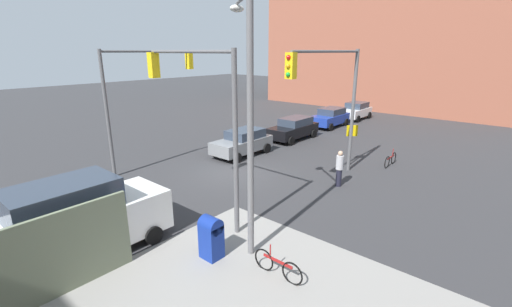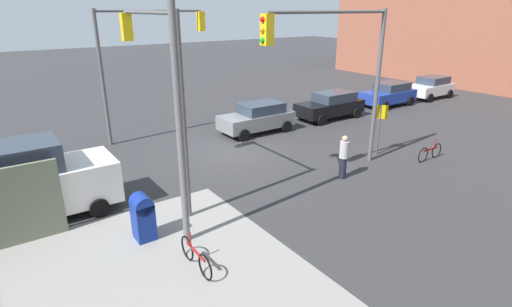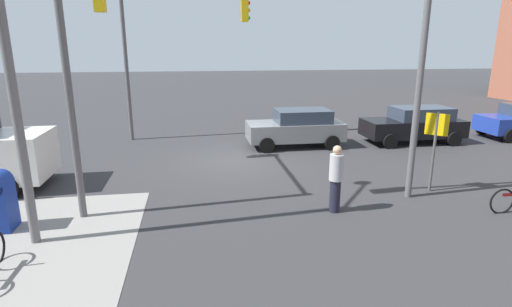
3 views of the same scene
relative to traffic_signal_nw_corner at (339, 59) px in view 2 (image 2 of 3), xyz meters
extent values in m
plane|color=#333335|center=(2.10, -4.50, -4.67)|extent=(120.00, 120.00, 0.00)
cylinder|color=#59595B|center=(-2.40, 0.00, -1.42)|extent=(0.18, 0.18, 6.50)
cylinder|color=#59595B|center=(0.53, 0.00, 1.71)|extent=(5.85, 0.12, 0.12)
cube|color=yellow|center=(3.45, 0.00, 1.18)|extent=(0.32, 0.36, 1.00)
sphere|color=red|center=(3.63, 0.00, 1.50)|extent=(0.18, 0.18, 0.18)
sphere|color=orange|center=(3.63, 0.00, 1.18)|extent=(0.18, 0.18, 0.18)
sphere|color=green|center=(3.63, 0.00, 0.86)|extent=(0.18, 0.18, 0.18)
cylinder|color=#59595B|center=(6.60, -9.00, -1.42)|extent=(0.18, 0.18, 6.50)
cylinder|color=#59595B|center=(3.90, -9.00, 1.71)|extent=(5.41, 0.12, 0.12)
cube|color=yellow|center=(1.20, -9.00, 1.18)|extent=(0.32, 0.36, 1.00)
sphere|color=red|center=(1.02, -9.00, 1.50)|extent=(0.18, 0.18, 0.18)
sphere|color=orange|center=(1.02, -9.00, 1.18)|extent=(0.18, 0.18, 0.18)
sphere|color=green|center=(1.02, -9.00, 0.86)|extent=(0.18, 0.18, 0.18)
cylinder|color=#59595B|center=(6.60, 0.00, -1.42)|extent=(0.18, 0.18, 6.50)
cylinder|color=#59595B|center=(6.60, -2.26, 1.71)|extent=(0.12, 4.51, 0.12)
cube|color=yellow|center=(6.60, -4.51, 1.18)|extent=(0.36, 0.32, 1.00)
sphere|color=red|center=(6.60, -4.69, 1.50)|extent=(0.18, 0.18, 0.18)
sphere|color=orange|center=(6.60, -4.69, 1.18)|extent=(0.18, 0.18, 0.18)
sphere|color=green|center=(6.60, -4.69, 0.86)|extent=(0.18, 0.18, 0.18)
cylinder|color=slate|center=(7.30, 1.30, -0.67)|extent=(0.20, 0.20, 8.00)
cylinder|color=#4C4C4C|center=(-3.30, -0.35, -3.47)|extent=(0.08, 0.08, 2.40)
cube|color=yellow|center=(-3.30, -0.35, -2.62)|extent=(0.48, 0.48, 0.64)
cube|color=navy|center=(8.30, 0.50, -4.10)|extent=(0.56, 0.64, 1.15)
cylinder|color=navy|center=(8.30, 0.50, -3.52)|extent=(0.56, 0.64, 0.56)
cylinder|color=red|center=(-2.90, -8.70, -4.27)|extent=(0.26, 0.26, 0.80)
sphere|color=red|center=(-2.90, -8.70, -3.85)|extent=(0.24, 0.24, 0.24)
cube|color=#1E389E|center=(-11.90, -6.47, -3.98)|extent=(4.10, 1.80, 0.75)
cube|color=#2D3847|center=(-12.23, -6.47, -3.33)|extent=(2.30, 1.58, 0.55)
cylinder|color=black|center=(-10.51, -5.57, -4.35)|extent=(0.64, 0.22, 0.64)
cylinder|color=black|center=(-10.51, -7.37, -4.35)|extent=(0.64, 0.22, 0.64)
cylinder|color=black|center=(-13.30, -5.57, -4.35)|extent=(0.64, 0.22, 0.64)
cylinder|color=black|center=(-13.30, -7.37, -4.35)|extent=(0.64, 0.22, 0.64)
cube|color=white|center=(-16.66, -6.30, -3.98)|extent=(3.81, 1.80, 0.75)
cube|color=#2D3847|center=(-16.96, -6.30, -3.33)|extent=(2.14, 1.58, 0.55)
cylinder|color=black|center=(-15.36, -5.40, -4.35)|extent=(0.64, 0.22, 0.64)
cylinder|color=black|center=(-15.36, -7.20, -4.35)|extent=(0.64, 0.22, 0.64)
cylinder|color=black|center=(-17.95, -5.40, -4.35)|extent=(0.64, 0.22, 0.64)
cylinder|color=black|center=(-17.95, -7.20, -4.35)|extent=(0.64, 0.22, 0.64)
cube|color=slate|center=(-0.65, -6.49, -3.98)|extent=(4.13, 1.80, 0.75)
cube|color=#2D3847|center=(-0.98, -6.49, -3.33)|extent=(2.31, 1.58, 0.55)
cylinder|color=black|center=(0.76, -5.59, -4.35)|extent=(0.64, 0.22, 0.64)
cylinder|color=black|center=(0.76, -7.39, -4.35)|extent=(0.64, 0.22, 0.64)
cylinder|color=black|center=(-2.05, -5.59, -4.35)|extent=(0.64, 0.22, 0.64)
cylinder|color=black|center=(-2.05, -7.39, -4.35)|extent=(0.64, 0.22, 0.64)
cube|color=black|center=(-6.11, -6.34, -3.98)|extent=(4.43, 1.80, 0.75)
cube|color=#2D3847|center=(-6.46, -6.34, -3.33)|extent=(2.48, 1.58, 0.55)
cylinder|color=black|center=(-4.60, -5.44, -4.35)|extent=(0.64, 0.22, 0.64)
cylinder|color=black|center=(-4.60, -7.24, -4.35)|extent=(0.64, 0.22, 0.64)
cylinder|color=black|center=(-7.61, -5.44, -4.35)|extent=(0.64, 0.22, 0.64)
cylinder|color=black|center=(-7.61, -7.24, -4.35)|extent=(0.64, 0.22, 0.64)
cube|color=white|center=(10.88, -2.70, -3.65)|extent=(5.40, 2.10, 1.40)
cube|color=#2D3847|center=(11.31, -2.70, -2.50)|extent=(3.02, 1.85, 0.90)
cylinder|color=black|center=(9.05, -3.75, -4.35)|extent=(0.64, 0.22, 0.64)
cylinder|color=black|center=(9.05, -1.65, -4.35)|extent=(0.64, 0.22, 0.64)
cylinder|color=#B2B2B7|center=(0.10, 0.70, -3.45)|extent=(0.36, 0.36, 0.69)
sphere|color=tan|center=(0.10, 0.70, -2.99)|extent=(0.24, 0.24, 0.24)
cylinder|color=#1E1E2D|center=(0.10, 0.70, -4.24)|extent=(0.28, 0.28, 0.87)
torus|color=black|center=(7.70, 3.22, -4.34)|extent=(0.05, 0.71, 0.71)
torus|color=black|center=(7.70, 2.18, -4.34)|extent=(0.05, 0.71, 0.71)
cube|color=maroon|center=(7.70, 2.70, -4.16)|extent=(0.04, 1.04, 0.08)
cylinder|color=maroon|center=(7.70, 2.42, -3.92)|extent=(0.04, 0.04, 0.40)
torus|color=black|center=(-4.18, 1.50, -4.34)|extent=(0.71, 0.05, 0.71)
torus|color=black|center=(-5.22, 1.50, -4.34)|extent=(0.71, 0.05, 0.71)
cube|color=maroon|center=(-4.70, 1.50, -4.16)|extent=(1.04, 0.04, 0.08)
cylinder|color=maroon|center=(-4.98, 1.50, -3.92)|extent=(0.04, 0.04, 0.40)
camera|label=1|loc=(14.69, 7.85, 1.72)|focal=24.00mm
camera|label=2|loc=(11.50, 10.95, 1.85)|focal=28.00mm
camera|label=3|loc=(3.70, 10.10, -0.45)|focal=28.00mm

